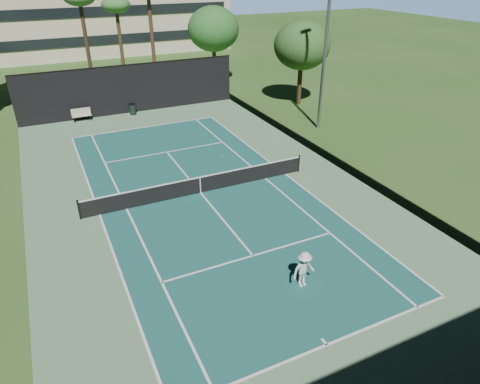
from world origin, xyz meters
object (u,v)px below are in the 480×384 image
object	(u,v)px
player	(304,269)
trash_bin	(133,109)
tennis_ball_c	(223,157)
tennis_ball_d	(102,185)
park_bench	(81,114)
tennis_net	(200,184)
tennis_ball_b	(122,203)
tennis_ball_a	(246,381)

from	to	relation	value
player	trash_bin	bearing A→B (deg)	87.31
tennis_ball_c	tennis_ball_d	xyz separation A→B (m)	(-7.94, -0.75, -0.01)
tennis_ball_d	park_bench	distance (m)	12.35
tennis_net	trash_bin	world-z (taller)	tennis_net
tennis_net	park_bench	world-z (taller)	tennis_net
tennis_ball_c	trash_bin	world-z (taller)	trash_bin
player	tennis_ball_b	size ratio (longest dim) A/B	22.34
tennis_ball_a	park_bench	world-z (taller)	park_bench
player	tennis_ball_c	xyz separation A→B (m)	(2.18, 12.98, -0.76)
park_bench	tennis_ball_a	bearing A→B (deg)	-87.58
tennis_net	trash_bin	distance (m)	15.37
park_bench	trash_bin	bearing A→B (deg)	-2.99
tennis_ball_d	park_bench	world-z (taller)	park_bench
player	park_bench	size ratio (longest dim) A/B	1.06
trash_bin	tennis_ball_d	bearing A→B (deg)	-111.01
tennis_ball_c	tennis_ball_d	size ratio (longest dim) A/B	1.29
tennis_ball_c	park_bench	xyz separation A→B (m)	(-7.36, 11.57, 0.51)
tennis_net	tennis_ball_a	size ratio (longest dim) A/B	206.24
player	tennis_ball_a	bearing A→B (deg)	-148.36
tennis_ball_a	tennis_ball_c	distance (m)	17.15
tennis_ball_c	tennis_ball_d	distance (m)	7.97
tennis_ball_c	tennis_net	bearing A→B (deg)	-127.66
player	tennis_ball_b	bearing A→B (deg)	112.45
tennis_net	player	bearing A→B (deg)	-84.15
tennis_net	tennis_ball_c	xyz separation A→B (m)	(3.10, 4.02, -0.52)
tennis_ball_a	tennis_ball_b	xyz separation A→B (m)	(-1.10, 12.73, 0.00)
trash_bin	tennis_ball_b	bearing A→B (deg)	-105.32
tennis_ball_a	tennis_net	bearing A→B (deg)	75.53
player	park_bench	bearing A→B (deg)	96.62
tennis_ball_a	tennis_ball_c	world-z (taller)	tennis_ball_c
tennis_ball_b	tennis_ball_c	bearing A→B (deg)	24.11
tennis_ball_a	tennis_ball_d	size ratio (longest dim) A/B	1.06
tennis_ball_a	trash_bin	bearing A→B (deg)	83.93
tennis_ball_c	trash_bin	distance (m)	11.83
player	trash_bin	size ratio (longest dim) A/B	1.68
trash_bin	tennis_ball_a	bearing A→B (deg)	-96.07
tennis_ball_b	park_bench	bearing A→B (deg)	90.26
tennis_ball_b	tennis_ball_d	world-z (taller)	tennis_ball_b
tennis_net	tennis_ball_a	bearing A→B (deg)	-104.47
player	trash_bin	world-z (taller)	player
tennis_ball_d	tennis_net	bearing A→B (deg)	-33.99
tennis_ball_a	tennis_ball_c	xyz separation A→B (m)	(6.19, 15.99, 0.01)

